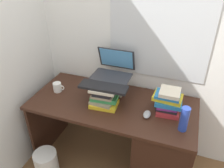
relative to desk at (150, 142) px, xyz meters
The scene contains 13 objects.
ground_plane 0.57m from the desk, behind, with size 6.00×6.00×0.00m, color brown.
wall_back 1.05m from the desk, 132.59° to the left, with size 6.00×0.06×2.60m.
wall_left 1.55m from the desk, behind, with size 0.05×6.00×2.60m, color silver.
desk is the anchor object (origin of this frame).
book_stack_tall 0.65m from the desk, 160.18° to the left, with size 0.24×0.18×0.18m.
book_stack_keyboard_riser 0.62m from the desk, behind, with size 0.25×0.20×0.18m.
book_stack_side 0.47m from the desk, 32.18° to the left, with size 0.25×0.21×0.22m.
laptop 0.77m from the desk, 153.13° to the left, with size 0.36×0.31×0.23m.
keyboard 0.70m from the desk, behind, with size 0.42×0.14×0.02m, color black.
computer_mouse 0.37m from the desk, 133.47° to the right, with size 0.06×0.10×0.04m, color #A5A8AD.
mug 1.04m from the desk, behind, with size 0.12×0.08×0.09m.
water_bottle 0.52m from the desk, 26.78° to the right, with size 0.07×0.07×0.21m, color #263FA5.
wastebasket 1.03m from the desk, 157.08° to the right, with size 0.22×0.22×0.32m, color silver.
Camera 1 is at (0.56, -1.57, 1.98)m, focal length 36.13 mm.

